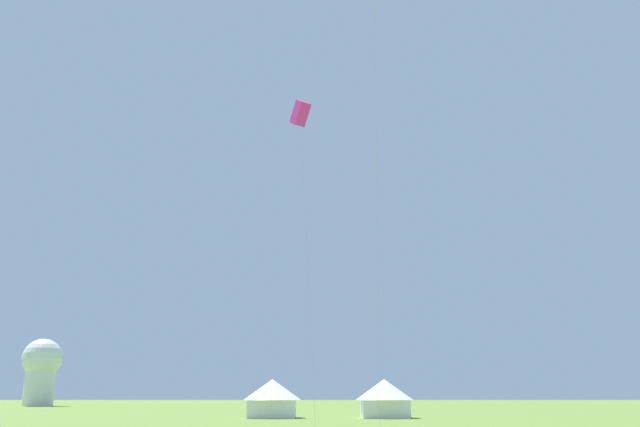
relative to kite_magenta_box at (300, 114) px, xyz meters
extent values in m
cube|color=#E02DA3|center=(0.00, 0.00, 0.04)|extent=(1.78, 1.99, 2.08)
cylinder|color=#B2B2B7|center=(0.62, -1.03, -11.62)|extent=(1.26, 2.08, 23.34)
cylinder|color=#B2B2B7|center=(4.49, -15.81, -8.20)|extent=(0.49, 2.17, 30.19)
cube|color=white|center=(-2.68, 12.72, -22.53)|extent=(4.08, 4.08, 1.53)
cone|color=white|center=(-2.68, 12.72, -20.87)|extent=(5.10, 5.10, 1.78)
cube|color=white|center=(7.25, 12.72, -22.53)|extent=(4.08, 4.08, 1.53)
cone|color=white|center=(7.25, 12.72, -20.87)|extent=(5.10, 5.10, 1.78)
cylinder|color=white|center=(-44.40, 64.10, -20.29)|extent=(4.80, 4.80, 6.00)
sphere|color=white|center=(-44.40, 64.10, -15.69)|extent=(6.40, 6.40, 6.40)
camera|label=1|loc=(1.54, -48.37, -21.10)|focal=37.40mm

